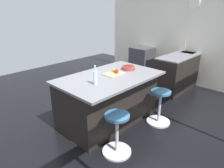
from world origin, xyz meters
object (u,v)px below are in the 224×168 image
Objects in this scene: water_bottle at (95,77)px; fruit_bowl at (128,68)px; kitchen_island at (108,98)px; stool_middle at (117,135)px; oven_range at (142,61)px; stool_by_window at (159,108)px; apple_green at (114,70)px; apple_red at (117,71)px; cutting_board at (114,74)px.

fruit_bowl is at bearing -172.41° from water_bottle.
kitchen_island reaches higher than stool_middle.
oven_range is 2.80× the size of water_bottle.
apple_green reaches higher than stool_by_window.
kitchen_island is (2.69, 1.18, 0.02)m from oven_range.
apple_green is (2.51, 1.14, 0.52)m from oven_range.
stool_by_window is 9.17× the size of apple_green.
cutting_board is at bearing -46.12° from apple_red.
oven_range is at bearing -150.75° from fruit_bowl.
apple_green is at bearing -105.25° from apple_red.
oven_range is at bearing -153.95° from apple_red.
kitchen_island is 2.86× the size of stool_by_window.
fruit_bowl is at bearing -86.50° from stool_by_window.
water_bottle is at bearing -30.16° from stool_by_window.
apple_green is 0.87× the size of apple_red.
stool_by_window is at bearing 42.60° from oven_range.
fruit_bowl is (-1.13, -0.73, 0.64)m from stool_middle.
cutting_board is at bearing 45.22° from apple_green.
apple_red is at bearing -170.90° from water_bottle.
apple_green is at bearing 24.48° from oven_range.
apple_green is at bearing -9.74° from fruit_bowl.
stool_middle is 1.19m from cutting_board.
cutting_board is 5.07× the size of apple_green.
oven_range is 3.80m from stool_middle.
fruit_bowl is (-0.42, 0.00, 0.03)m from cutting_board.
apple_green is at bearing -134.08° from stool_middle.
water_bottle is (3.13, 1.33, 0.59)m from oven_range.
kitchen_island is 0.97m from stool_middle.
water_bottle is (0.57, 0.13, 0.11)m from cutting_board.
kitchen_island is at bearing 23.63° from oven_range.
oven_range is 12.34× the size of apple_green.
cutting_board is at bearing 25.09° from oven_range.
apple_red is at bearing 158.41° from kitchen_island.
fruit_bowl reaches higher than kitchen_island.
cutting_board is (0.46, -0.73, 0.61)m from stool_by_window.
stool_by_window is 0.97m from fruit_bowl.
kitchen_island is at bearing -160.50° from water_bottle.
stool_middle is at bearing 32.98° from fruit_bowl.
stool_middle is 1.28m from apple_green.
stool_by_window is 2.51× the size of fruit_bowl.
cutting_board is (-0.71, -0.73, 0.61)m from stool_middle.
apple_green is (-0.18, -0.04, 0.50)m from kitchen_island.
stool_middle is at bearing 76.90° from water_bottle.
oven_range is 1.35× the size of stool_by_window.
water_bottle is at bearing 23.06° from oven_range.
water_bottle reaches higher than apple_red.
stool_middle is at bearing 0.00° from stool_by_window.
apple_green is 0.10m from apple_red.
cutting_board is (2.57, 1.20, 0.48)m from oven_range.
stool_middle is (1.17, 0.00, 0.00)m from stool_by_window.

